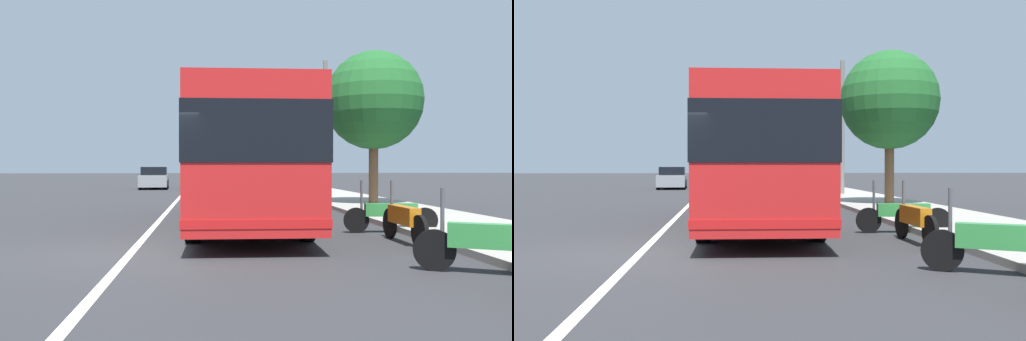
# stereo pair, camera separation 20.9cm
# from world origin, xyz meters

# --- Properties ---
(ground_plane) EXTENTS (220.00, 220.00, 0.00)m
(ground_plane) POSITION_xyz_m (0.00, 0.00, 0.00)
(ground_plane) COLOR #2D2D30
(sidewalk_curb) EXTENTS (110.00, 3.60, 0.14)m
(sidewalk_curb) POSITION_xyz_m (10.00, -7.75, 0.07)
(sidewalk_curb) COLOR #9E998E
(sidewalk_curb) RESTS_ON ground
(lane_divider_line) EXTENTS (110.00, 0.16, 0.01)m
(lane_divider_line) POSITION_xyz_m (10.00, 0.00, 0.00)
(lane_divider_line) COLOR silver
(lane_divider_line) RESTS_ON ground
(coach_bus) EXTENTS (11.81, 2.92, 3.26)m
(coach_bus) POSITION_xyz_m (4.93, -2.38, 1.85)
(coach_bus) COLOR red
(coach_bus) RESTS_ON ground
(motorcycle_far_end) EXTENTS (1.06, 1.92, 1.27)m
(motorcycle_far_end) POSITION_xyz_m (-2.50, -5.49, 0.47)
(motorcycle_far_end) COLOR black
(motorcycle_far_end) RESTS_ON ground
(motorcycle_nearest_curb) EXTENTS (2.23, 0.27, 1.28)m
(motorcycle_nearest_curb) POSITION_xyz_m (0.68, -5.43, 0.49)
(motorcycle_nearest_curb) COLOR black
(motorcycle_nearest_curb) RESTS_ON ground
(motorcycle_by_tree) EXTENTS (0.35, 2.24, 1.25)m
(motorcycle_by_tree) POSITION_xyz_m (2.36, -5.74, 0.46)
(motorcycle_by_tree) COLOR black
(motorcycle_by_tree) RESTS_ON ground
(car_behind_bus) EXTENTS (4.53, 2.02, 1.43)m
(car_behind_bus) POSITION_xyz_m (32.30, -3.09, 0.68)
(car_behind_bus) COLOR gray
(car_behind_bus) RESTS_ON ground
(car_ahead_same_lane) EXTENTS (4.74, 2.13, 1.53)m
(car_ahead_same_lane) POSITION_xyz_m (27.85, 2.32, 0.73)
(car_ahead_same_lane) COLOR gray
(car_ahead_same_lane) RESTS_ON ground
(car_side_street) EXTENTS (4.61, 2.20, 1.35)m
(car_side_street) POSITION_xyz_m (25.40, -2.07, 0.65)
(car_side_street) COLOR black
(car_side_street) RESTS_ON ground
(car_oncoming) EXTENTS (4.35, 2.06, 1.47)m
(car_oncoming) POSITION_xyz_m (37.53, -2.11, 0.70)
(car_oncoming) COLOR gray
(car_oncoming) RESTS_ON ground
(roadside_tree_mid_block) EXTENTS (3.85, 3.85, 6.09)m
(roadside_tree_mid_block) POSITION_xyz_m (10.33, -7.89, 4.15)
(roadside_tree_mid_block) COLOR brown
(roadside_tree_mid_block) RESTS_ON ground
(utility_pole) EXTENTS (0.23, 0.23, 7.13)m
(utility_pole) POSITION_xyz_m (17.48, -7.58, 3.56)
(utility_pole) COLOR slate
(utility_pole) RESTS_ON ground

